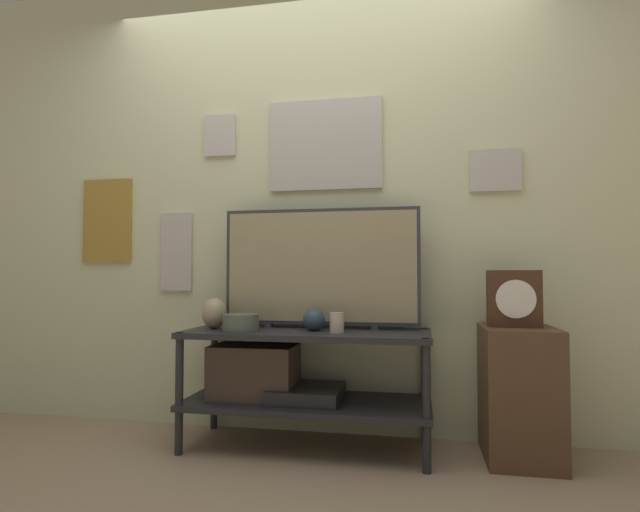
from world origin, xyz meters
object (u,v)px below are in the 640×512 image
vase_urn_stoneware (214,313)px  vase_wide_bowl (241,323)px  candle_jar (337,323)px  television (320,267)px  mantel_clock (514,299)px  vase_round_glass (314,320)px

vase_urn_stoneware → vase_wide_bowl: bearing=-26.8°
candle_jar → vase_urn_stoneware: bearing=175.0°
television → candle_jar: 0.35m
vase_urn_stoneware → television: bearing=12.1°
vase_urn_stoneware → mantel_clock: mantel_clock is taller
television → vase_round_glass: (-0.01, -0.11, -0.27)m
vase_round_glass → mantel_clock: 0.99m
vase_round_glass → vase_wide_bowl: vase_round_glass is taller
vase_wide_bowl → mantel_clock: (1.34, 0.14, 0.13)m
vase_round_glass → candle_jar: 0.15m
television → candle_jar: (0.12, -0.18, -0.28)m
vase_wide_bowl → candle_jar: bearing=3.9°
vase_urn_stoneware → vase_round_glass: vase_urn_stoneware is taller
television → vase_wide_bowl: bearing=-150.4°
television → candle_jar: bearing=-56.6°
television → vase_round_glass: television is taller
vase_urn_stoneware → vase_wide_bowl: size_ratio=0.88×
vase_wide_bowl → mantel_clock: mantel_clock is taller
candle_jar → mantel_clock: mantel_clock is taller
vase_urn_stoneware → vase_round_glass: 0.54m
candle_jar → television: bearing=123.4°
television → vase_wide_bowl: television is taller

